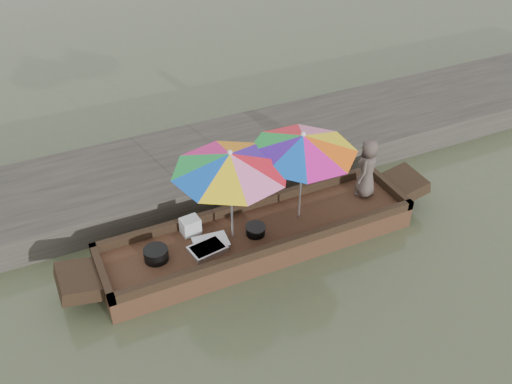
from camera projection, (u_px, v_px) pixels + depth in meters
name	position (u px, v px, depth m)	size (l,w,h in m)	color
water	(259.00, 247.00, 8.97)	(80.00, 80.00, 0.00)	#454E37
dock	(207.00, 164.00, 10.43)	(22.00, 2.20, 0.50)	#2D2B26
boat_hull	(259.00, 238.00, 8.87)	(4.92, 1.20, 0.35)	black
cooking_pot	(156.00, 254.00, 8.17)	(0.35, 0.35, 0.19)	black
tray_crayfish	(207.00, 249.00, 8.33)	(0.52, 0.36, 0.09)	silver
tray_scallop	(211.00, 243.00, 8.47)	(0.52, 0.36, 0.06)	silver
charcoal_grill	(256.00, 231.00, 8.64)	(0.29, 0.29, 0.14)	black
supply_bag	(190.00, 226.00, 8.63)	(0.28, 0.22, 0.26)	silver
vendor	(367.00, 168.00, 9.22)	(0.50, 0.33, 1.02)	#4A3E38
umbrella_bow	(231.00, 196.00, 8.16)	(1.69, 1.69, 1.55)	#4014A5
umbrella_stern	(301.00, 177.00, 8.55)	(1.63, 1.63, 1.55)	yellow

